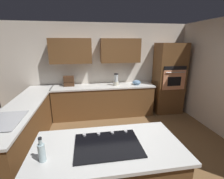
{
  "coord_description": "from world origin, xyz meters",
  "views": [
    {
      "loc": [
        0.58,
        2.64,
        2.05
      ],
      "look_at": [
        -0.0,
        -0.87,
        1.02
      ],
      "focal_mm": 25.78,
      "sensor_mm": 36.0,
      "label": 1
    }
  ],
  "objects_px": {
    "blender": "(116,80)",
    "spice_rack": "(69,81)",
    "sink_unit": "(5,121)",
    "oil_bottle": "(42,152)",
    "mixing_bowl": "(137,82)",
    "cooktop": "(108,145)",
    "wall_oven": "(169,79)"
  },
  "relations": [
    {
      "from": "sink_unit",
      "to": "blender",
      "type": "relative_size",
      "value": 2.04
    },
    {
      "from": "sink_unit",
      "to": "mixing_bowl",
      "type": "distance_m",
      "value": 3.27
    },
    {
      "from": "sink_unit",
      "to": "spice_rack",
      "type": "bearing_deg",
      "value": -111.29
    },
    {
      "from": "mixing_bowl",
      "to": "spice_rack",
      "type": "bearing_deg",
      "value": -3.58
    },
    {
      "from": "sink_unit",
      "to": "cooktop",
      "type": "bearing_deg",
      "value": 150.44
    },
    {
      "from": "wall_oven",
      "to": "oil_bottle",
      "type": "xyz_separation_m",
      "value": [
        2.9,
        2.9,
        -0.03
      ]
    },
    {
      "from": "spice_rack",
      "to": "oil_bottle",
      "type": "xyz_separation_m",
      "value": [
        -0.0,
        2.98,
        -0.04
      ]
    },
    {
      "from": "sink_unit",
      "to": "oil_bottle",
      "type": "bearing_deg",
      "value": 128.45
    },
    {
      "from": "cooktop",
      "to": "mixing_bowl",
      "type": "xyz_separation_m",
      "value": [
        -1.21,
        -2.71,
        0.06
      ]
    },
    {
      "from": "sink_unit",
      "to": "spice_rack",
      "type": "distance_m",
      "value": 2.15
    },
    {
      "from": "sink_unit",
      "to": "blender",
      "type": "xyz_separation_m",
      "value": [
        -2.08,
        -1.88,
        0.13
      ]
    },
    {
      "from": "blender",
      "to": "mixing_bowl",
      "type": "relative_size",
      "value": 1.44
    },
    {
      "from": "cooktop",
      "to": "oil_bottle",
      "type": "relative_size",
      "value": 2.83
    },
    {
      "from": "cooktop",
      "to": "sink_unit",
      "type": "bearing_deg",
      "value": -29.56
    },
    {
      "from": "wall_oven",
      "to": "sink_unit",
      "type": "distance_m",
      "value": 4.15
    },
    {
      "from": "mixing_bowl",
      "to": "spice_rack",
      "type": "relative_size",
      "value": 0.82
    },
    {
      "from": "spice_rack",
      "to": "wall_oven",
      "type": "bearing_deg",
      "value": 178.34
    },
    {
      "from": "wall_oven",
      "to": "sink_unit",
      "type": "height_order",
      "value": "wall_oven"
    },
    {
      "from": "blender",
      "to": "spice_rack",
      "type": "xyz_separation_m",
      "value": [
        1.3,
        -0.12,
        -0.0
      ]
    },
    {
      "from": "cooktop",
      "to": "oil_bottle",
      "type": "distance_m",
      "value": 0.71
    },
    {
      "from": "wall_oven",
      "to": "spice_rack",
      "type": "xyz_separation_m",
      "value": [
        2.9,
        -0.08,
        0.01
      ]
    },
    {
      "from": "wall_oven",
      "to": "cooktop",
      "type": "relative_size",
      "value": 2.71
    },
    {
      "from": "blender",
      "to": "oil_bottle",
      "type": "distance_m",
      "value": 3.14
    },
    {
      "from": "cooktop",
      "to": "blender",
      "type": "height_order",
      "value": "blender"
    },
    {
      "from": "sink_unit",
      "to": "cooktop",
      "type": "height_order",
      "value": "sink_unit"
    },
    {
      "from": "cooktop",
      "to": "mixing_bowl",
      "type": "relative_size",
      "value": 3.19
    },
    {
      "from": "mixing_bowl",
      "to": "spice_rack",
      "type": "xyz_separation_m",
      "value": [
        1.9,
        -0.12,
        0.08
      ]
    },
    {
      "from": "sink_unit",
      "to": "mixing_bowl",
      "type": "xyz_separation_m",
      "value": [
        -2.68,
        -1.88,
        0.05
      ]
    },
    {
      "from": "blender",
      "to": "oil_bottle",
      "type": "height_order",
      "value": "blender"
    },
    {
      "from": "blender",
      "to": "spice_rack",
      "type": "distance_m",
      "value": 1.31
    },
    {
      "from": "cooktop",
      "to": "mixing_bowl",
      "type": "bearing_deg",
      "value": -114.08
    },
    {
      "from": "sink_unit",
      "to": "oil_bottle",
      "type": "distance_m",
      "value": 1.26
    }
  ]
}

